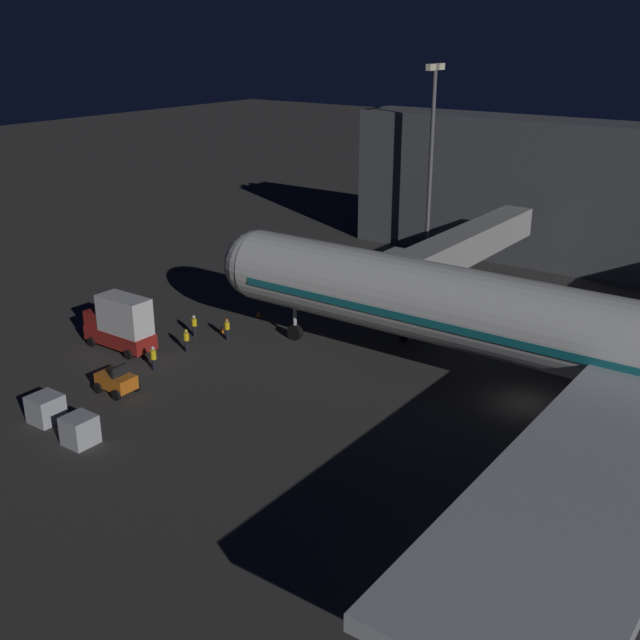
# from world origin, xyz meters

# --- Properties ---
(ground_plane) EXTENTS (320.00, 320.00, 0.00)m
(ground_plane) POSITION_xyz_m (0.00, 0.00, 0.00)
(ground_plane) COLOR #383533
(jet_bridge) EXTENTS (22.96, 3.40, 6.84)m
(jet_bridge) POSITION_xyz_m (-12.27, -11.53, 5.32)
(jet_bridge) COLOR #9E9E99
(jet_bridge) RESTS_ON ground_plane
(apron_floodlight_mast) EXTENTS (2.90, 0.50, 19.00)m
(apron_floodlight_mast) POSITION_xyz_m (-25.50, -21.05, 10.96)
(apron_floodlight_mast) COLOR #59595E
(apron_floodlight_mast) RESTS_ON ground_plane
(ops_van) EXTENTS (2.36, 5.80, 4.13)m
(ops_van) POSITION_xyz_m (8.85, -27.53, 2.04)
(ops_van) COLOR maroon
(ops_van) RESTS_ON ground_plane
(baggage_tug_spare) EXTENTS (1.86, 2.55, 1.95)m
(baggage_tug_spare) POSITION_xyz_m (13.94, -22.18, 0.78)
(baggage_tug_spare) COLOR orange
(baggage_tug_spare) RESTS_ON ground_plane
(baggage_container_near_belt) EXTENTS (1.75, 1.74, 1.69)m
(baggage_container_near_belt) POSITION_xyz_m (19.06, -22.47, 0.84)
(baggage_container_near_belt) COLOR #B7BABF
(baggage_container_near_belt) RESTS_ON ground_plane
(baggage_container_far_row) EXTENTS (1.65, 1.63, 1.70)m
(baggage_container_far_row) POSITION_xyz_m (19.57, -18.65, 0.85)
(baggage_container_far_row) COLOR #B7BABF
(baggage_container_far_row) RESTS_ON ground_plane
(ground_crew_near_nose_gear) EXTENTS (0.40, 0.40, 1.71)m
(ground_crew_near_nose_gear) POSITION_xyz_m (3.02, -22.51, 0.94)
(ground_crew_near_nose_gear) COLOR black
(ground_crew_near_nose_gear) RESTS_ON ground_plane
(ground_crew_by_belt_loader) EXTENTS (0.40, 0.40, 1.77)m
(ground_crew_by_belt_loader) POSITION_xyz_m (6.53, -23.26, 0.98)
(ground_crew_by_belt_loader) COLOR black
(ground_crew_by_belt_loader) RESTS_ON ground_plane
(ground_crew_marshaller_fwd) EXTENTS (0.40, 0.40, 1.76)m
(ground_crew_marshaller_fwd) POSITION_xyz_m (10.13, -22.83, 0.97)
(ground_crew_marshaller_fwd) COLOR black
(ground_crew_marshaller_fwd) RESTS_ON ground_plane
(ground_crew_under_port_wing) EXTENTS (0.40, 0.40, 1.72)m
(ground_crew_under_port_wing) POSITION_xyz_m (3.99, -24.99, 0.95)
(ground_crew_under_port_wing) COLOR black
(ground_crew_under_port_wing) RESTS_ON ground_plane
(traffic_cone_nose_port) EXTENTS (0.36, 0.36, 0.55)m
(traffic_cone_nose_port) POSITION_xyz_m (-2.20, -23.87, 0.28)
(traffic_cone_nose_port) COLOR orange
(traffic_cone_nose_port) RESTS_ON ground_plane
(traffic_cone_nose_starboard) EXTENTS (0.36, 0.36, 0.55)m
(traffic_cone_nose_starboard) POSITION_xyz_m (2.20, -23.87, 0.28)
(traffic_cone_nose_starboard) COLOR orange
(traffic_cone_nose_starboard) RESTS_ON ground_plane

